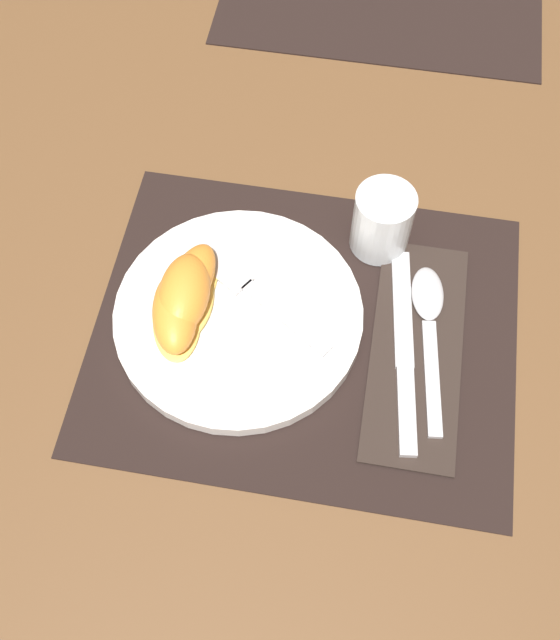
{
  "coord_description": "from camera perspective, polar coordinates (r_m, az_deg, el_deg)",
  "views": [
    {
      "loc": [
        0.03,
        -0.36,
        0.69
      ],
      "look_at": [
        -0.03,
        -0.0,
        0.02
      ],
      "focal_mm": 42.0,
      "sensor_mm": 36.0,
      "label": 1
    }
  ],
  "objects": [
    {
      "name": "juice_glass",
      "position": [
        0.81,
        7.75,
        7.26
      ],
      "size": [
        0.06,
        0.06,
        0.08
      ],
      "color": "silver",
      "rests_on": "placemat"
    },
    {
      "name": "plate",
      "position": [
        0.77,
        -3.21,
        0.22
      ],
      "size": [
        0.26,
        0.26,
        0.02
      ],
      "color": "white",
      "rests_on": "placemat"
    },
    {
      "name": "spoon",
      "position": [
        0.78,
        11.25,
        0.37
      ],
      "size": [
        0.05,
        0.19,
        0.01
      ],
      "color": "#BCBCC1",
      "rests_on": "napkin"
    },
    {
      "name": "fork",
      "position": [
        0.77,
        -2.27,
        2.15
      ],
      "size": [
        0.16,
        0.12,
        0.0
      ],
      "color": "#BCBCC1",
      "rests_on": "plate"
    },
    {
      "name": "citrus_wedge_0",
      "position": [
        0.77,
        -6.98,
        2.61
      ],
      "size": [
        0.07,
        0.11,
        0.03
      ],
      "color": "#F7C656",
      "rests_on": "plate"
    },
    {
      "name": "ground_plane",
      "position": [
        0.77,
        1.92,
        -0.83
      ],
      "size": [
        3.0,
        3.0,
        0.0
      ],
      "primitive_type": "plane",
      "color": "brown"
    },
    {
      "name": "citrus_wedge_1",
      "position": [
        0.76,
        -7.3,
        1.9
      ],
      "size": [
        0.06,
        0.1,
        0.04
      ],
      "color": "#F7C656",
      "rests_on": "plate"
    },
    {
      "name": "napkin",
      "position": [
        0.77,
        10.35,
        -2.24
      ],
      "size": [
        0.09,
        0.25,
        0.0
      ],
      "color": "#2D231E",
      "rests_on": "placemat"
    },
    {
      "name": "knife",
      "position": [
        0.76,
        9.44,
        -2.48
      ],
      "size": [
        0.05,
        0.23,
        0.01
      ],
      "color": "#BCBCC1",
      "rests_on": "napkin"
    },
    {
      "name": "placemat",
      "position": [
        0.77,
        1.92,
        -0.76
      ],
      "size": [
        0.43,
        0.35,
        0.0
      ],
      "color": "black",
      "rests_on": "ground_plane"
    },
    {
      "name": "citrus_wedge_2",
      "position": [
        0.75,
        -7.99,
        0.47
      ],
      "size": [
        0.07,
        0.1,
        0.04
      ],
      "color": "#F7C656",
      "rests_on": "plate"
    }
  ]
}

